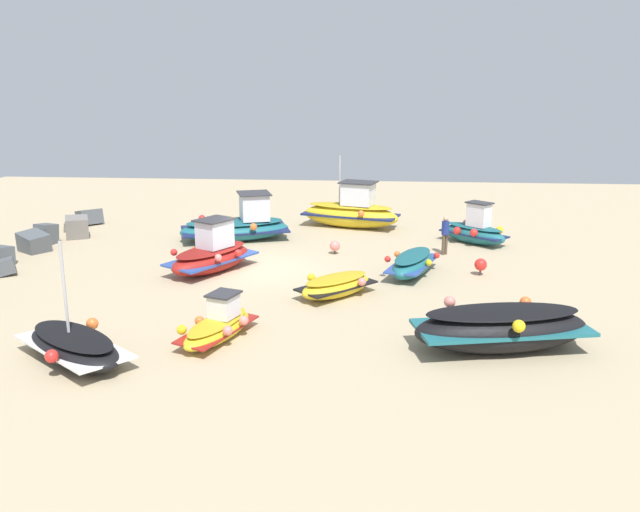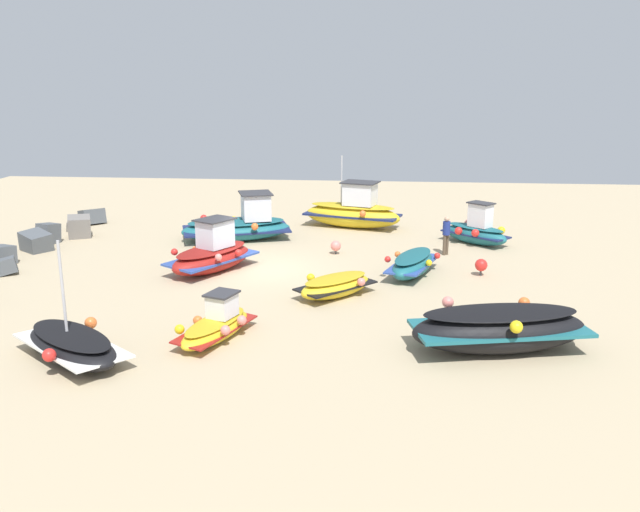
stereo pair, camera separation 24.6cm
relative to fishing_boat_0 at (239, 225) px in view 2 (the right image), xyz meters
The scene contains 14 objects.
ground_plane 5.38m from the fishing_boat_0, 158.39° to the right, with size 48.92×48.92×0.00m, color tan.
fishing_boat_0 is the anchor object (origin of this frame).
fishing_boat_1 11.04m from the fishing_boat_0, 89.00° to the right, with size 3.00×3.17×1.97m.
fishing_boat_2 5.40m from the fishing_boat_0, behind, with size 4.26×3.41×2.11m.
fishing_boat_3 12.58m from the fishing_boat_0, behind, with size 3.33×2.05×1.35m.
fishing_boat_4 9.51m from the fishing_boat_0, 123.47° to the right, with size 3.71×2.33×0.92m.
fishing_boat_5 9.64m from the fishing_boat_0, 147.70° to the right, with size 3.03×2.97×0.77m.
fishing_boat_6 16.09m from the fishing_boat_0, 141.42° to the right, with size 2.95×5.27×1.31m.
fishing_boat_7 6.15m from the fishing_boat_0, 58.40° to the right, with size 3.06×5.31×3.65m.
fishing_boat_8 14.42m from the fishing_boat_0, behind, with size 3.63×4.01×3.33m.
person_walking 9.68m from the fishing_boat_0, 101.74° to the right, with size 0.32×0.32×1.69m.
breakwater_rocks 9.60m from the fishing_boat_0, 120.89° to the left, with size 17.77×2.79×1.27m.
mooring_buoy_0 11.73m from the fishing_boat_0, 115.79° to the right, with size 0.48×0.48×0.67m.
mooring_buoy_1 5.28m from the fishing_boat_0, 116.10° to the right, with size 0.45×0.45×0.60m.
Camera 2 is at (-25.51, -4.75, 7.37)m, focal length 37.66 mm.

